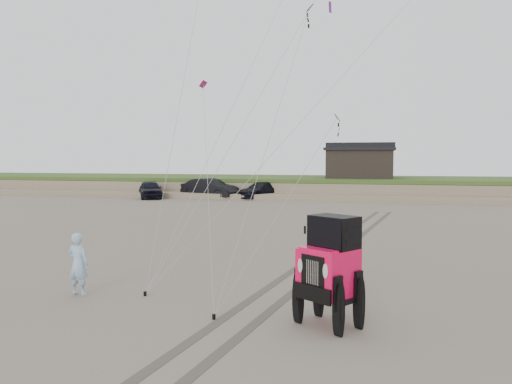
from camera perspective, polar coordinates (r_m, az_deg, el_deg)
ground at (r=12.42m, az=-4.23°, el=-12.98°), size 160.00×160.00×0.00m
dune_ridge at (r=49.01m, az=9.44°, el=0.59°), size 160.00×14.25×1.73m
cabin at (r=48.33m, az=11.79°, el=3.38°), size 6.40×5.40×3.35m
truck_a at (r=45.72m, az=-11.99°, el=0.29°), size 3.99×4.98×1.59m
truck_b at (r=45.07m, az=-5.30°, el=0.43°), size 5.70×3.46×1.77m
truck_c at (r=44.48m, az=0.63°, el=0.21°), size 4.42×5.47×1.49m
jeep at (r=10.92m, az=8.26°, el=-10.20°), size 4.68×5.45×1.90m
man at (r=14.00m, az=-19.66°, el=-7.75°), size 0.64×0.45×1.66m
stake_main at (r=13.62m, az=-12.57°, el=-11.28°), size 0.08×0.08×0.12m
stake_aux at (r=11.53m, az=-4.84°, el=-14.02°), size 0.08×0.08×0.12m
tire_tracks at (r=19.70m, az=8.68°, el=-6.67°), size 5.22×29.74×0.01m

